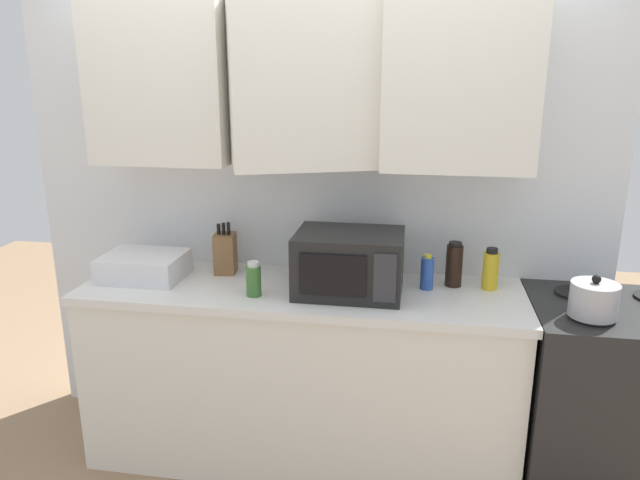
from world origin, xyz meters
TOP-DOWN VIEW (x-y plane):
  - wall_back_with_cabinets at (-0.00, -0.07)m, footprint 2.93×0.54m
  - counter_run at (0.00, -0.30)m, footprint 2.06×0.63m
  - stove_range at (1.42, -0.32)m, footprint 0.76×0.64m
  - kettle at (1.25, -0.46)m, footprint 0.19×0.19m
  - microwave at (0.23, -0.32)m, footprint 0.48×0.37m
  - dish_rack at (-0.78, -0.30)m, footprint 0.38×0.30m
  - knife_block at (-0.41, -0.15)m, footprint 0.11×0.13m
  - bottle_green_oil at (-0.19, -0.44)m, footprint 0.07×0.07m
  - bottle_soy_dark at (0.70, -0.16)m, footprint 0.08×0.08m
  - bottle_yellow_mustard at (0.87, -0.17)m, footprint 0.07×0.07m
  - bottle_blue_cleaner at (0.58, -0.22)m, footprint 0.06×0.06m

SIDE VIEW (x-z plane):
  - counter_run at x=0.00m, z-range 0.00..0.90m
  - stove_range at x=1.42m, z-range 0.00..0.91m
  - dish_rack at x=-0.78m, z-range 0.90..1.02m
  - bottle_green_oil at x=-0.19m, z-range 0.90..1.06m
  - bottle_blue_cleaner at x=0.58m, z-range 0.90..1.06m
  - kettle at x=1.25m, z-range 0.89..1.07m
  - bottle_yellow_mustard at x=0.87m, z-range 0.89..1.09m
  - knife_block at x=-0.41m, z-range 0.87..1.13m
  - bottle_soy_dark at x=0.70m, z-range 0.90..1.11m
  - microwave at x=0.23m, z-range 0.90..1.18m
  - wall_back_with_cabinets at x=0.00m, z-range 0.27..2.87m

